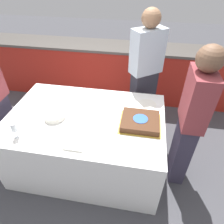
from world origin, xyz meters
TOP-DOWN VIEW (x-y plane):
  - ground_plane at (0.00, 0.00)m, footprint 14.00×14.00m
  - back_counter at (0.00, 1.63)m, footprint 4.40×0.58m
  - dining_table at (0.00, 0.00)m, footprint 1.67×1.12m
  - cake at (0.58, -0.02)m, footprint 0.42×0.37m
  - plate_stack at (-0.31, -0.08)m, footprint 0.21×0.21m
  - wine_glass at (-0.55, -0.39)m, footprint 0.06×0.06m
  - side_plate_near_cake at (0.64, 0.33)m, footprint 0.21×0.21m
  - utensil_pile at (0.02, -0.43)m, footprint 0.18×0.11m
  - person_cutting_cake at (0.58, 0.78)m, footprint 0.43×0.39m
  - person_seated_right at (1.06, 0.00)m, footprint 0.22×0.36m

SIDE VIEW (x-z plane):
  - ground_plane at x=0.00m, z-range 0.00..0.00m
  - dining_table at x=0.00m, z-range 0.00..0.74m
  - back_counter at x=0.00m, z-range 0.00..0.92m
  - side_plate_near_cake at x=0.64m, z-range 0.74..0.74m
  - utensil_pile at x=0.02m, z-range 0.74..0.76m
  - plate_stack at x=-0.31m, z-range 0.74..0.79m
  - cake at x=0.58m, z-range 0.73..0.80m
  - person_seated_right at x=1.06m, z-range 0.04..1.61m
  - wine_glass at x=-0.55m, z-range 0.76..0.92m
  - person_cutting_cake at x=0.58m, z-range 0.04..1.70m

